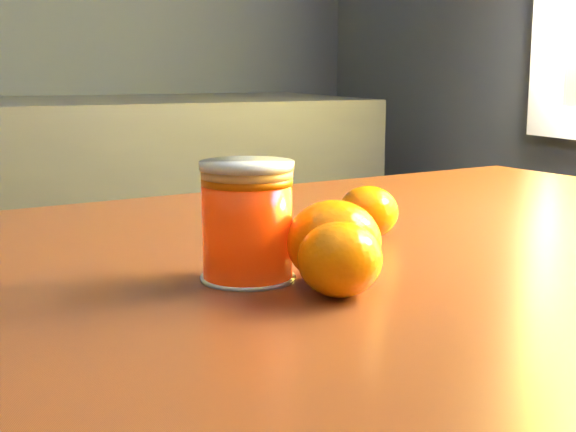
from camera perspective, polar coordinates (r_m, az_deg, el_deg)
name	(u,v)px	position (r m, az deg, el deg)	size (l,w,h in m)	color
table	(374,367)	(0.73, 6.16, -10.60)	(1.19, 0.92, 0.82)	brown
juice_glass	(247,222)	(0.60, -2.91, -0.40)	(0.07, 0.07, 0.09)	#F73004
orange_front	(334,242)	(0.59, 3.28, -1.84)	(0.07, 0.07, 0.06)	orange
orange_back	(368,212)	(0.75, 5.73, 0.28)	(0.06, 0.06, 0.05)	orange
orange_extra	(340,259)	(0.56, 3.70, -3.10)	(0.06, 0.06, 0.05)	orange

